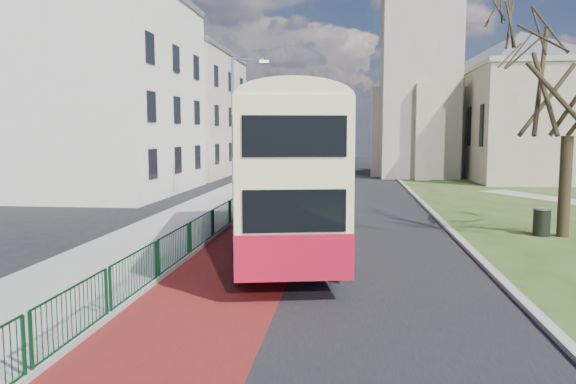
# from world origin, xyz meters

# --- Properties ---
(ground) EXTENTS (160.00, 160.00, 0.00)m
(ground) POSITION_xyz_m (0.00, 0.00, 0.00)
(ground) COLOR black
(ground) RESTS_ON ground
(road_carriageway) EXTENTS (9.00, 120.00, 0.01)m
(road_carriageway) POSITION_xyz_m (1.50, 20.00, 0.01)
(road_carriageway) COLOR black
(road_carriageway) RESTS_ON ground
(bus_lane) EXTENTS (3.40, 120.00, 0.01)m
(bus_lane) POSITION_xyz_m (-1.20, 20.00, 0.01)
(bus_lane) COLOR #591414
(bus_lane) RESTS_ON ground
(pavement_west) EXTENTS (4.00, 120.00, 0.12)m
(pavement_west) POSITION_xyz_m (-5.00, 20.00, 0.06)
(pavement_west) COLOR gray
(pavement_west) RESTS_ON ground
(kerb_west) EXTENTS (0.25, 120.00, 0.13)m
(kerb_west) POSITION_xyz_m (-3.00, 20.00, 0.07)
(kerb_west) COLOR #999993
(kerb_west) RESTS_ON ground
(kerb_east) EXTENTS (0.25, 80.00, 0.13)m
(kerb_east) POSITION_xyz_m (6.10, 22.00, 0.07)
(kerb_east) COLOR #999993
(kerb_east) RESTS_ON ground
(pedestrian_railing) EXTENTS (0.07, 24.00, 1.12)m
(pedestrian_railing) POSITION_xyz_m (-2.95, 4.00, 0.55)
(pedestrian_railing) COLOR #0D3B1E
(pedestrian_railing) RESTS_ON ground
(gothic_church) EXTENTS (16.38, 18.00, 40.00)m
(gothic_church) POSITION_xyz_m (12.56, 38.00, 13.13)
(gothic_church) COLOR gray
(gothic_church) RESTS_ON ground
(street_block_near) EXTENTS (10.30, 14.30, 13.00)m
(street_block_near) POSITION_xyz_m (-14.00, 22.00, 6.51)
(street_block_near) COLOR silver
(street_block_near) RESTS_ON ground
(street_block_far) EXTENTS (10.30, 16.30, 11.50)m
(street_block_far) POSITION_xyz_m (-14.00, 38.00, 5.76)
(street_block_far) COLOR beige
(street_block_far) RESTS_ON ground
(streetlamp) EXTENTS (2.13, 0.18, 8.00)m
(streetlamp) POSITION_xyz_m (-4.35, 18.00, 4.59)
(streetlamp) COLOR gray
(streetlamp) RESTS_ON pavement_west
(bus) EXTENTS (5.07, 12.20, 4.97)m
(bus) POSITION_xyz_m (-0.31, 5.08, 2.84)
(bus) COLOR #B51029
(bus) RESTS_ON ground
(winter_tree_near) EXTENTS (8.76, 8.76, 9.76)m
(winter_tree_near) POSITION_xyz_m (10.09, 8.72, 6.80)
(winter_tree_near) COLOR #302718
(winter_tree_near) RESTS_ON grass_green
(litter_bin) EXTENTS (0.87, 0.87, 1.07)m
(litter_bin) POSITION_xyz_m (9.35, 8.80, 0.58)
(litter_bin) COLOR black
(litter_bin) RESTS_ON grass_green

